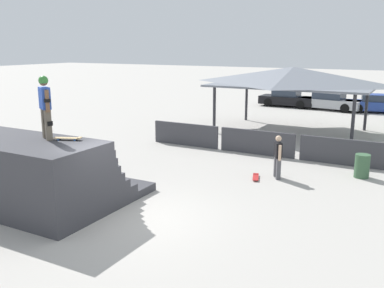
{
  "coord_description": "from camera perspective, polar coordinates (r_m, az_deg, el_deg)",
  "views": [
    {
      "loc": [
        6.83,
        -8.76,
        4.63
      ],
      "look_at": [
        -0.44,
        4.54,
        1.12
      ],
      "focal_mm": 40.0,
      "sensor_mm": 36.0,
      "label": 1
    }
  ],
  "objects": [
    {
      "name": "parked_car_blue",
      "position": [
        32.94,
        23.59,
        4.92
      ],
      "size": [
        4.71,
        2.43,
        1.27
      ],
      "rotation": [
        0.0,
        0.0,
        0.18
      ],
      "color": "navy",
      "rests_on": "ground"
    },
    {
      "name": "skater_on_deck",
      "position": [
        12.62,
        -19.0,
        5.18
      ],
      "size": [
        0.74,
        0.52,
        1.78
      ],
      "rotation": [
        0.0,
        0.0,
        -0.52
      ],
      "color": "#6B6051",
      "rests_on": "quarter_pipe_ramp"
    },
    {
      "name": "bystander_walking",
      "position": [
        15.39,
        11.37,
        -1.4
      ],
      "size": [
        0.41,
        0.58,
        1.55
      ],
      "rotation": [
        0.0,
        0.0,
        2.12
      ],
      "color": "#4C4C51",
      "rests_on": "ground"
    },
    {
      "name": "parked_car_silver",
      "position": [
        33.07,
        17.9,
        5.41
      ],
      "size": [
        4.68,
        2.35,
        1.27
      ],
      "rotation": [
        0.0,
        0.0,
        -0.16
      ],
      "color": "#A8AAAF",
      "rests_on": "ground"
    },
    {
      "name": "barrier_fence",
      "position": [
        18.73,
        8.66,
        0.22
      ],
      "size": [
        10.45,
        0.12,
        1.05
      ],
      "color": "#3D3D42",
      "rests_on": "ground"
    },
    {
      "name": "parked_car_black",
      "position": [
        34.06,
        12.58,
        5.92
      ],
      "size": [
        4.21,
        1.88,
        1.27
      ],
      "rotation": [
        0.0,
        0.0,
        -0.03
      ],
      "color": "black",
      "rests_on": "ground"
    },
    {
      "name": "quarter_pipe_ramp",
      "position": [
        13.75,
        -21.63,
        -3.64
      ],
      "size": [
        5.78,
        4.29,
        2.04
      ],
      "color": "#38383D",
      "rests_on": "ground"
    },
    {
      "name": "trash_bin",
      "position": [
        16.44,
        21.73,
        -2.74
      ],
      "size": [
        0.52,
        0.52,
        0.85
      ],
      "primitive_type": "cylinder",
      "color": "#385B3D",
      "rests_on": "ground"
    },
    {
      "name": "ground_plane",
      "position": [
        12.03,
        -8.69,
        -9.75
      ],
      "size": [
        160.0,
        160.0,
        0.0
      ],
      "primitive_type": "plane",
      "color": "#ADA8A0"
    },
    {
      "name": "skateboard_on_deck",
      "position": [
        12.44,
        -16.13,
        0.77
      ],
      "size": [
        0.8,
        0.48,
        0.09
      ],
      "rotation": [
        0.0,
        0.0,
        0.39
      ],
      "color": "blue",
      "rests_on": "quarter_pipe_ramp"
    },
    {
      "name": "skateboard_on_ground",
      "position": [
        15.42,
        8.49,
        -4.35
      ],
      "size": [
        0.45,
        0.82,
        0.09
      ],
      "rotation": [
        0.0,
        0.0,
        1.9
      ],
      "color": "silver",
      "rests_on": "ground"
    },
    {
      "name": "pavilion_shelter",
      "position": [
        23.73,
        13.33,
        8.73
      ],
      "size": [
        8.31,
        5.47,
        3.51
      ],
      "color": "#2D2D33",
      "rests_on": "ground"
    }
  ]
}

